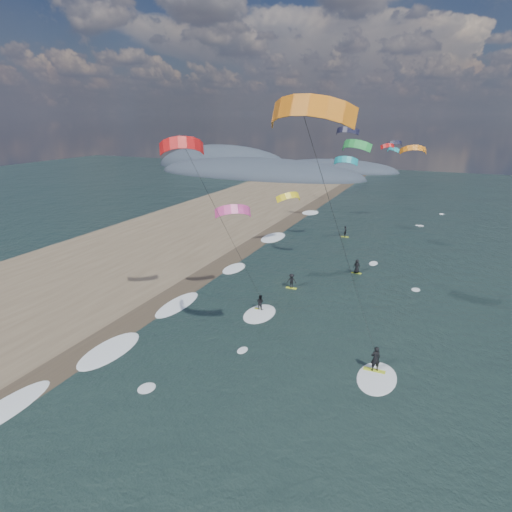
% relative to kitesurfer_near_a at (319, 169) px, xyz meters
% --- Properties ---
extents(ground, '(260.00, 260.00, 0.00)m').
position_rel_kitesurfer_near_a_xyz_m(ground, '(-5.06, -6.40, -14.28)').
color(ground, black).
rests_on(ground, ground).
extents(sand_strip, '(26.00, 240.00, 0.00)m').
position_rel_kitesurfer_near_a_xyz_m(sand_strip, '(-29.06, 3.60, -14.28)').
color(sand_strip, brown).
rests_on(sand_strip, ground).
extents(wet_sand_strip, '(3.00, 240.00, 0.00)m').
position_rel_kitesurfer_near_a_xyz_m(wet_sand_strip, '(-17.06, 3.60, -14.28)').
color(wet_sand_strip, '#382D23').
rests_on(wet_sand_strip, ground).
extents(coastal_hills, '(80.00, 41.00, 15.00)m').
position_rel_kitesurfer_near_a_xyz_m(coastal_hills, '(-49.90, 101.47, -14.28)').
color(coastal_hills, '#3D4756').
rests_on(coastal_hills, ground).
extents(kitesurfer_near_a, '(7.95, 8.55, 18.31)m').
position_rel_kitesurfer_near_a_xyz_m(kitesurfer_near_a, '(0.00, 0.00, 0.00)').
color(kitesurfer_near_a, '#C0D826').
rests_on(kitesurfer_near_a, ground).
extents(kitesurfer_near_b, '(6.79, 8.83, 15.97)m').
position_rel_kitesurfer_near_a_xyz_m(kitesurfer_near_b, '(-10.17, 6.65, -4.35)').
color(kitesurfer_near_b, '#C0D826').
rests_on(kitesurfer_near_b, ground).
extents(far_kitesurfers, '(6.31, 22.08, 1.63)m').
position_rel_kitesurfer_near_a_xyz_m(far_kitesurfers, '(-5.15, 23.21, -13.48)').
color(far_kitesurfers, '#C0D826').
rests_on(far_kitesurfers, ground).
extents(bg_kite_field, '(16.63, 72.88, 9.09)m').
position_rel_kitesurfer_near_a_xyz_m(bg_kite_field, '(-6.34, 47.58, -2.91)').
color(bg_kite_field, yellow).
rests_on(bg_kite_field, ground).
extents(shoreline_surf, '(2.40, 79.40, 0.11)m').
position_rel_kitesurfer_near_a_xyz_m(shoreline_surf, '(-15.86, 8.35, -14.28)').
color(shoreline_surf, white).
rests_on(shoreline_surf, ground).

